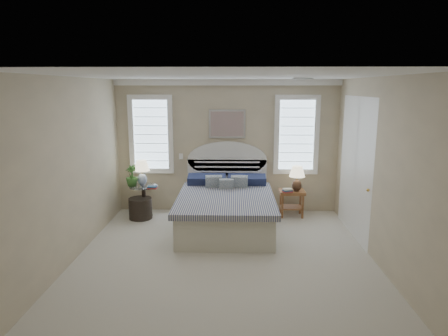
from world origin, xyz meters
TOP-DOWN VIEW (x-y plane):
  - floor at (0.00, 0.00)m, footprint 4.50×5.00m
  - ceiling at (0.00, 0.00)m, footprint 4.50×5.00m
  - wall_back at (0.00, 2.50)m, footprint 4.50×0.02m
  - wall_left at (-2.25, 0.00)m, footprint 0.02×5.00m
  - wall_right at (2.25, 0.00)m, footprint 0.02×5.00m
  - crown_molding at (0.00, 2.46)m, footprint 4.50×0.08m
  - hvac_vent at (1.20, 0.80)m, footprint 0.30×0.20m
  - switch_plate at (-0.95, 2.48)m, footprint 0.08×0.01m
  - window_left at (-1.55, 2.48)m, footprint 0.90×0.06m
  - window_right at (1.40, 2.48)m, footprint 0.90×0.06m
  - painting at (0.00, 2.46)m, footprint 0.74×0.04m
  - closet_door at (2.23, 1.20)m, footprint 0.02×1.80m
  - bed at (0.00, 1.46)m, footprint 1.72×2.28m
  - side_table_left at (-1.65, 2.05)m, footprint 0.56×0.56m
  - nightstand_right at (1.30, 2.15)m, footprint 0.50×0.40m
  - floor_pot at (-1.70, 1.92)m, footprint 0.49×0.49m
  - lamp_left at (-1.68, 2.11)m, footprint 0.39×0.39m
  - lamp_right at (1.38, 2.11)m, footprint 0.32×0.32m
  - potted_plant at (-1.87, 2.03)m, footprint 0.28×0.28m
  - books_left at (-1.43, 1.84)m, footprint 0.20×0.15m
  - books_right at (1.19, 2.00)m, footprint 0.22×0.18m

SIDE VIEW (x-z plane):
  - floor at x=0.00m, z-range -0.01..0.01m
  - floor_pot at x=-1.70m, z-range 0.00..0.41m
  - bed at x=0.00m, z-range -0.35..1.12m
  - nightstand_right at x=1.30m, z-range 0.12..0.65m
  - side_table_left at x=-1.65m, z-range 0.07..0.70m
  - books_right at x=1.19m, z-range 0.53..0.60m
  - books_left at x=-1.43m, z-range 0.63..0.68m
  - potted_plant at x=-1.87m, z-range 0.63..1.04m
  - lamp_right at x=1.38m, z-range 0.59..1.09m
  - lamp_left at x=-1.68m, z-range 0.69..1.19m
  - switch_plate at x=-0.95m, z-range 1.09..1.21m
  - closet_door at x=2.23m, z-range 0.00..2.40m
  - wall_back at x=0.00m, z-range 0.00..2.70m
  - wall_left at x=-2.25m, z-range 0.00..2.70m
  - wall_right at x=2.25m, z-range 0.00..2.70m
  - window_left at x=-1.55m, z-range 0.80..2.40m
  - window_right at x=1.40m, z-range 0.80..2.40m
  - painting at x=0.00m, z-range 1.53..2.11m
  - crown_molding at x=0.00m, z-range 2.58..2.70m
  - hvac_vent at x=1.20m, z-range 2.67..2.69m
  - ceiling at x=0.00m, z-range 2.70..2.71m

